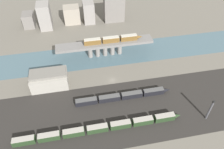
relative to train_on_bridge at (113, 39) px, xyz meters
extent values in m
plane|color=#666056|center=(-5.50, -25.69, -12.08)|extent=(400.00, 400.00, 0.00)
cube|color=#282623|center=(-5.50, -49.69, -12.08)|extent=(280.00, 42.00, 0.01)
cube|color=#47606B|center=(-5.50, 0.00, -12.08)|extent=(320.00, 25.43, 0.01)
cube|color=slate|center=(-5.50, 0.00, -2.72)|extent=(64.81, 8.60, 1.78)
cylinder|color=gray|center=(-15.67, 0.00, -7.85)|extent=(3.06, 3.06, 8.48)
cylinder|color=gray|center=(-10.59, 0.00, -7.85)|extent=(3.06, 3.06, 8.48)
cylinder|color=gray|center=(-5.50, 0.00, -7.85)|extent=(3.06, 3.06, 8.48)
cylinder|color=gray|center=(-0.41, 0.00, -7.85)|extent=(3.06, 3.06, 8.48)
cylinder|color=gray|center=(4.67, 0.00, -7.85)|extent=(3.06, 3.06, 8.48)
cube|color=brown|center=(-13.68, 0.00, -0.15)|extent=(11.11, 3.13, 3.36)
cube|color=#B7B2A3|center=(-13.68, 0.00, 1.72)|extent=(10.67, 2.88, 0.40)
cube|color=brown|center=(-1.46, 0.00, -0.15)|extent=(11.11, 3.13, 3.36)
cube|color=#B7B2A3|center=(-1.46, 0.00, 1.72)|extent=(10.67, 2.88, 0.40)
cube|color=brown|center=(10.76, 0.00, -0.15)|extent=(11.11, 3.13, 3.36)
cube|color=#B7B2A3|center=(10.76, 0.00, 1.72)|extent=(10.67, 2.88, 0.40)
cone|color=brown|center=(18.26, 0.00, -0.32)|extent=(3.89, 2.82, 2.82)
cube|color=#23381E|center=(-53.88, -58.88, -10.42)|extent=(10.43, 3.01, 3.33)
cube|color=#9E998E|center=(-53.88, -58.88, -8.55)|extent=(10.01, 2.77, 0.40)
cube|color=#23381E|center=(-42.38, -58.88, -10.42)|extent=(10.43, 3.01, 3.33)
cube|color=#9E998E|center=(-42.38, -58.88, -8.55)|extent=(10.01, 2.77, 0.40)
cube|color=#23381E|center=(-30.88, -58.88, -10.42)|extent=(10.43, 3.01, 3.33)
cube|color=#9E998E|center=(-30.88, -58.88, -8.55)|extent=(10.01, 2.77, 0.40)
cube|color=#23381E|center=(-19.39, -58.88, -10.42)|extent=(10.43, 3.01, 3.33)
cube|color=#9E998E|center=(-19.39, -58.88, -8.55)|extent=(10.01, 2.77, 0.40)
cube|color=#23381E|center=(-7.89, -58.88, -10.42)|extent=(10.43, 3.01, 3.33)
cube|color=#9E998E|center=(-7.89, -58.88, -8.55)|extent=(10.01, 2.77, 0.40)
cube|color=#23381E|center=(3.61, -58.88, -10.42)|extent=(10.43, 3.01, 3.33)
cube|color=#9E998E|center=(3.61, -58.88, -8.55)|extent=(10.01, 2.77, 0.40)
cube|color=#23381E|center=(15.10, -58.88, -10.42)|extent=(10.43, 3.01, 3.33)
cube|color=#9E998E|center=(15.10, -58.88, -8.55)|extent=(10.01, 2.77, 0.40)
cone|color=#23381E|center=(22.14, -58.88, -10.58)|extent=(3.65, 2.71, 2.71)
cube|color=black|center=(-22.86, -40.89, -10.50)|extent=(11.96, 2.96, 3.18)
cube|color=#4C4C4C|center=(-22.86, -40.89, -8.71)|extent=(11.49, 2.73, 0.40)
cube|color=black|center=(-10.13, -40.89, -10.50)|extent=(11.96, 2.96, 3.18)
cube|color=#4C4C4C|center=(-10.13, -40.89, -8.71)|extent=(11.49, 2.73, 0.40)
cube|color=black|center=(2.59, -40.89, -10.50)|extent=(11.96, 2.96, 3.18)
cube|color=#4C4C4C|center=(2.59, -40.89, -8.71)|extent=(11.49, 2.73, 0.40)
cube|color=black|center=(15.31, -40.89, -10.50)|extent=(11.96, 2.96, 3.18)
cube|color=#4C4C4C|center=(15.31, -40.89, -8.71)|extent=(11.49, 2.73, 0.40)
cone|color=black|center=(23.39, -40.89, -10.65)|extent=(4.19, 2.67, 2.67)
cube|color=#9E998E|center=(-42.24, -22.45, -7.90)|extent=(21.00, 12.90, 8.37)
cube|color=slate|center=(-42.24, -22.45, -2.80)|extent=(20.58, 9.03, 1.84)
cylinder|color=#4C4C51|center=(36.65, -62.12, -5.90)|extent=(1.06, 1.06, 12.36)
cube|color=black|center=(36.65, -62.12, 0.88)|extent=(1.00, 0.70, 1.20)
cube|color=slate|center=(-59.32, 49.57, -6.53)|extent=(8.52, 11.57, 11.10)
cube|color=gray|center=(-45.72, 44.59, -1.91)|extent=(9.44, 12.79, 20.34)
cube|color=gray|center=(-24.75, 49.05, -5.20)|extent=(12.72, 10.74, 13.77)
cube|color=gray|center=(-10.90, 47.14, -3.41)|extent=(8.78, 11.26, 17.35)
cube|color=slate|center=(9.90, 45.28, -0.40)|extent=(16.44, 8.18, 23.36)
camera|label=1|loc=(-23.75, -118.47, 81.37)|focal=35.00mm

